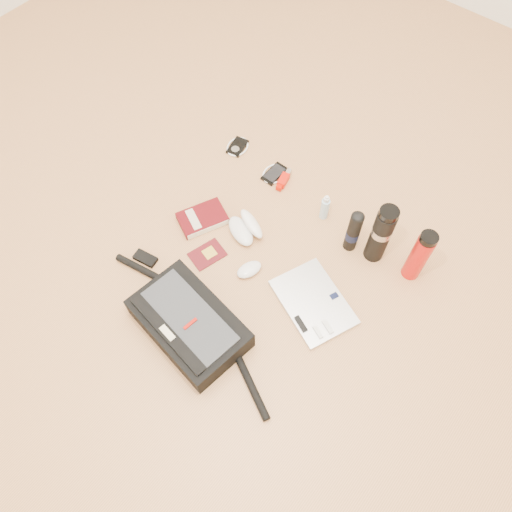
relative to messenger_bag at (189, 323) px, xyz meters
The scene contains 14 objects.
ground 0.25m from the messenger_bag, 78.49° to the left, with size 4.00×4.00×0.00m, color tan.
messenger_bag is the anchor object (origin of this frame).
laptop 0.44m from the messenger_bag, 51.56° to the left, with size 0.35×0.30×0.03m.
book 0.45m from the messenger_bag, 126.79° to the left, with size 0.18×0.21×0.03m.
passport 0.30m from the messenger_bag, 120.63° to the left, with size 0.12×0.15×0.01m.
mouse 0.31m from the messenger_bag, 87.22° to the left, with size 0.09×0.11×0.03m.
sunglasses_case 0.44m from the messenger_bag, 103.91° to the left, with size 0.18×0.17×0.08m.
ipod 0.85m from the messenger_bag, 119.10° to the left, with size 0.11×0.11×0.01m.
phone 0.75m from the messenger_bag, 105.20° to the left, with size 0.09×0.11×0.01m.
inhaler 0.73m from the messenger_bag, 101.30° to the left, with size 0.05×0.11×0.03m.
spray_bottle 0.68m from the messenger_bag, 83.06° to the left, with size 0.04×0.04×0.13m.
aerosol_can 0.68m from the messenger_bag, 69.27° to the left, with size 0.06×0.06×0.21m.
thermos_black 0.74m from the messenger_bag, 63.42° to the left, with size 0.09×0.09×0.28m.
thermos_red 0.83m from the messenger_bag, 54.77° to the left, with size 0.07×0.07×0.25m.
Camera 1 is at (0.54, -0.60, 1.63)m, focal length 35.00 mm.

